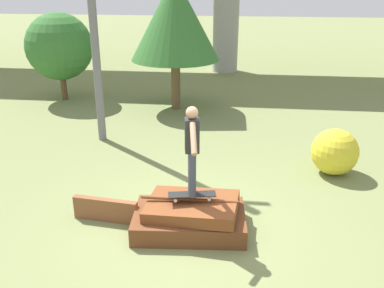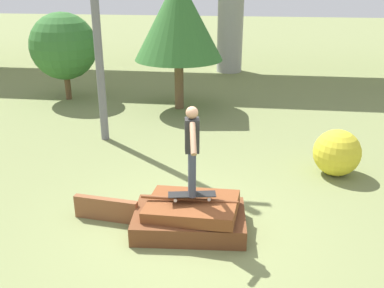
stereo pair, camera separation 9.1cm
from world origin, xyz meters
name	(u,v)px [view 2 (the right image)]	position (x,y,z in m)	size (l,w,h in m)	color
ground_plane	(189,229)	(0.00, 0.00, 0.00)	(80.00, 80.00, 0.00)	olive
scrap_pile	(190,216)	(0.01, 0.00, 0.25)	(1.94, 1.29, 0.60)	brown
scrap_plank_loose	(106,209)	(-1.49, 0.11, 0.21)	(1.17, 0.24, 0.42)	brown
skateboard	(192,195)	(0.05, -0.02, 0.68)	(0.81, 0.35, 0.09)	black
skater	(192,146)	(0.05, -0.02, 1.54)	(0.29, 1.08, 1.49)	#383D4C
tree_behind_left	(64,46)	(-5.27, 7.54, 1.81)	(2.21, 2.21, 2.92)	brown
tree_behind_right	(178,18)	(-1.30, 6.98, 2.80)	(2.72, 2.72, 4.06)	brown
bush_yellow_flowering	(337,153)	(2.82, 2.56, 0.50)	(1.00, 1.00, 1.00)	gold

